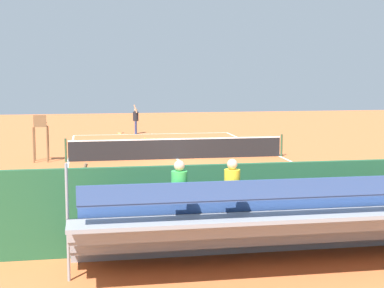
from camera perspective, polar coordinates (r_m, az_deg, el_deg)
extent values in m
plane|color=#BC6033|center=(27.52, -1.45, -1.46)|extent=(60.00, 60.00, 0.00)
cube|color=white|center=(38.35, -3.91, 0.98)|extent=(10.00, 0.10, 0.01)
cube|color=white|center=(16.93, 4.16, -6.95)|extent=(10.00, 0.10, 0.01)
cube|color=white|center=(28.69, 8.47, -1.17)|extent=(0.10, 22.00, 0.01)
cube|color=white|center=(27.24, -11.91, -1.69)|extent=(0.10, 22.00, 0.01)
cube|color=white|center=(33.46, -3.00, 0.08)|extent=(7.50, 0.10, 0.01)
cube|color=white|center=(21.64, 0.95, -3.81)|extent=(7.50, 0.10, 0.01)
cube|color=white|center=(27.52, -1.45, -1.45)|extent=(0.10, 12.10, 0.01)
cube|color=white|center=(38.35, -3.91, 0.98)|extent=(0.10, 0.30, 0.01)
cube|color=black|center=(27.46, -1.46, -0.52)|extent=(10.00, 0.02, 0.91)
cube|color=white|center=(27.40, -1.46, 0.49)|extent=(10.00, 0.04, 0.06)
cylinder|color=#2D5133|center=(28.65, 8.68, -0.11)|extent=(0.10, 0.10, 1.07)
cylinder|color=#2D5133|center=(27.17, -12.15, -0.59)|extent=(0.10, 0.10, 1.07)
cube|color=#235633|center=(13.89, 7.25, -5.90)|extent=(18.00, 0.16, 2.00)
cube|color=gray|center=(13.76, 7.64, -9.37)|extent=(9.00, 0.10, 0.45)
cube|color=gray|center=(13.39, 8.11, -9.02)|extent=(9.00, 0.80, 0.08)
cube|color=gray|center=(13.79, 7.60, -9.33)|extent=(9.00, 0.04, 0.45)
cube|color=#335193|center=(13.19, 8.28, -7.38)|extent=(8.60, 0.36, 0.04)
cube|color=#335193|center=(12.97, 8.54, -6.72)|extent=(8.60, 0.03, 0.36)
cube|color=gray|center=(12.54, 9.29, -8.03)|extent=(9.00, 0.80, 0.08)
cube|color=gray|center=(12.93, 8.71, -8.39)|extent=(9.00, 0.04, 0.45)
cube|color=#335193|center=(12.35, 9.48, -6.26)|extent=(8.60, 0.36, 0.04)
cube|color=#335193|center=(12.14, 9.79, -5.53)|extent=(8.60, 0.03, 0.36)
cube|color=gray|center=(11.70, 10.64, -6.89)|extent=(9.00, 0.80, 0.08)
cube|color=gray|center=(12.09, 9.98, -7.32)|extent=(9.00, 0.04, 0.45)
cube|color=#335193|center=(11.51, 10.86, -4.97)|extent=(8.60, 0.36, 0.04)
cube|color=#335193|center=(11.31, 11.21, -4.17)|extent=(8.60, 0.03, 0.36)
cylinder|color=gray|center=(11.79, -11.98, -7.49)|extent=(0.06, 0.06, 2.35)
cube|color=#2D2D33|center=(11.06, -1.33, -5.14)|extent=(0.32, 0.40, 0.12)
cylinder|color=green|center=(10.88, -1.24, -3.81)|extent=(0.30, 0.30, 0.45)
sphere|color=beige|center=(10.82, -1.24, -2.12)|extent=(0.20, 0.20, 0.20)
cube|color=#2D2D33|center=(12.70, -8.82, -7.77)|extent=(0.32, 0.40, 0.12)
cylinder|color=#9399A3|center=(12.52, -8.84, -6.65)|extent=(0.30, 0.30, 0.45)
sphere|color=#8C6647|center=(12.44, -8.86, -5.20)|extent=(0.20, 0.20, 0.20)
cube|color=#2D2D33|center=(11.25, 3.75, -4.94)|extent=(0.32, 0.40, 0.12)
cylinder|color=yellow|center=(11.08, 3.91, -3.63)|extent=(0.30, 0.30, 0.45)
sphere|color=beige|center=(11.02, 3.92, -1.97)|extent=(0.20, 0.20, 0.20)
cube|color=#2D2D33|center=(12.15, 3.66, -6.21)|extent=(0.32, 0.40, 0.12)
cylinder|color=blue|center=(11.97, 3.81, -5.01)|extent=(0.30, 0.30, 0.45)
sphere|color=beige|center=(11.91, 3.82, -3.48)|extent=(0.20, 0.20, 0.20)
cylinder|color=brown|center=(27.74, -13.78, 0.08)|extent=(0.07, 0.07, 1.60)
cylinder|color=brown|center=(27.78, -15.01, 0.05)|extent=(0.07, 0.07, 1.60)
cylinder|color=brown|center=(27.14, -13.86, -0.08)|extent=(0.07, 0.07, 1.60)
cylinder|color=brown|center=(27.19, -15.12, -0.11)|extent=(0.07, 0.07, 1.60)
cube|color=brown|center=(27.37, -14.50, 1.71)|extent=(0.56, 0.56, 0.06)
cube|color=brown|center=(27.11, -14.55, 2.23)|extent=(0.56, 0.06, 0.48)
cube|color=brown|center=(27.34, -13.96, 2.04)|extent=(0.04, 0.48, 0.04)
cube|color=brown|center=(27.38, -15.05, 2.01)|extent=(0.04, 0.48, 0.04)
cube|color=#9E754C|center=(15.72, 15.86, -6.63)|extent=(1.80, 0.40, 0.05)
cylinder|color=#9E754C|center=(15.47, 13.31, -7.64)|extent=(0.06, 0.06, 0.45)
cube|color=#9E754C|center=(15.50, 16.19, -5.71)|extent=(1.80, 0.04, 0.36)
cube|color=#334C8C|center=(15.05, 11.26, -8.17)|extent=(0.90, 0.36, 0.36)
cylinder|color=navy|center=(38.58, -5.47, 1.63)|extent=(0.14, 0.14, 0.85)
cylinder|color=navy|center=(38.36, -5.48, 1.60)|extent=(0.14, 0.14, 0.85)
cylinder|color=black|center=(38.41, -5.49, 2.69)|extent=(0.40, 0.40, 0.60)
sphere|color=tan|center=(38.38, -5.49, 3.30)|extent=(0.22, 0.22, 0.22)
cylinder|color=tan|center=(38.15, -5.51, 3.42)|extent=(0.26, 0.12, 0.55)
cylinder|color=tan|center=(38.62, -5.47, 2.76)|extent=(0.10, 0.10, 0.50)
cylinder|color=black|center=(39.05, -6.77, 1.08)|extent=(0.23, 0.21, 0.03)
torus|color=#D8CC4C|center=(38.85, -7.05, 1.04)|extent=(0.43, 0.43, 0.02)
cylinder|color=white|center=(38.85, -7.05, 1.04)|extent=(0.25, 0.25, 0.00)
sphere|color=#CCDB33|center=(35.70, -4.60, 0.56)|extent=(0.07, 0.07, 0.07)
cylinder|color=#232328|center=(14.30, -10.67, -7.96)|extent=(0.14, 0.14, 0.85)
cylinder|color=#232328|center=(14.51, -10.50, -7.73)|extent=(0.14, 0.14, 0.85)
cylinder|color=blue|center=(14.24, -10.65, -5.03)|extent=(0.42, 0.42, 0.60)
sphere|color=#8C6647|center=(14.16, -10.69, -3.40)|extent=(0.22, 0.22, 0.22)
cylinder|color=#8C6647|center=(14.35, -10.53, -2.89)|extent=(0.26, 0.14, 0.55)
cylinder|color=#8C6647|center=(14.02, -10.83, -5.09)|extent=(0.11, 0.11, 0.50)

